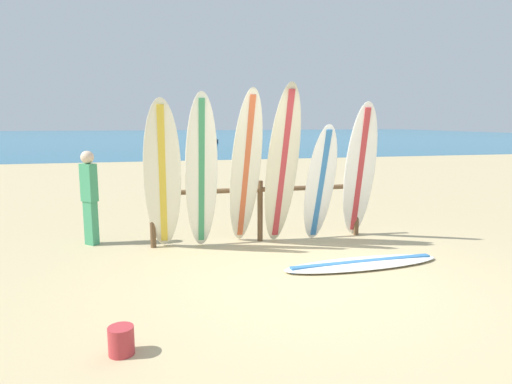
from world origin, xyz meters
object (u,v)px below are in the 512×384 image
at_px(surfboard_rack, 260,201).
at_px(surfboard_leaning_center_left, 246,170).
at_px(surfboard_leaning_right, 360,172).
at_px(surfboard_lying_on_sand, 362,263).
at_px(surfboard_leaning_far_left, 162,177).
at_px(surfboard_leaning_left, 201,173).
at_px(surfboard_leaning_center_right, 320,184).
at_px(surfboard_leaning_center, 282,166).
at_px(beachgoer_standing, 89,194).
at_px(sand_bucket, 121,341).
at_px(small_boat_offshore, 202,140).

bearing_deg(surfboard_rack, surfboard_leaning_center_left, -136.28).
distance_m(surfboard_leaning_right, surfboard_lying_on_sand, 1.86).
distance_m(surfboard_leaning_far_left, surfboard_leaning_left, 0.59).
height_order(surfboard_leaning_right, surfboard_lying_on_sand, surfboard_leaning_right).
bearing_deg(surfboard_leaning_center_right, surfboard_leaning_center, 179.58).
bearing_deg(beachgoer_standing, surfboard_leaning_center_left, -16.20).
distance_m(surfboard_leaning_center_left, beachgoer_standing, 2.57).
bearing_deg(surfboard_leaning_left, surfboard_leaning_center_left, 1.24).
xyz_separation_m(surfboard_leaning_center, beachgoer_standing, (-3.03, 0.76, -0.45)).
relative_size(surfboard_leaning_center_right, surfboard_lying_on_sand, 0.84).
height_order(surfboard_leaning_center, surfboard_leaning_center_right, surfboard_leaning_center).
bearing_deg(surfboard_leaning_center_right, sand_bucket, -135.12).
height_order(surfboard_rack, beachgoer_standing, beachgoer_standing).
bearing_deg(small_boat_offshore, surfboard_leaning_center, -94.38).
relative_size(surfboard_leaning_center_left, beachgoer_standing, 1.63).
bearing_deg(surfboard_lying_on_sand, surfboard_leaning_center_right, 97.06).
bearing_deg(surfboard_leaning_right, beachgoer_standing, 171.31).
relative_size(beachgoer_standing, sand_bucket, 6.19).
xyz_separation_m(surfboard_rack, surfboard_leaning_far_left, (-1.60, -0.27, 0.49)).
xyz_separation_m(small_boat_offshore, sand_bucket, (-5.04, -38.19, -0.13)).
relative_size(surfboard_leaning_center_right, small_boat_offshore, 0.67).
distance_m(surfboard_leaning_center_left, surfboard_leaning_right, 1.98).
height_order(surfboard_lying_on_sand, sand_bucket, sand_bucket).
bearing_deg(surfboard_leaning_center, surfboard_rack, 128.44).
distance_m(surfboard_leaning_far_left, surfboard_leaning_center_right, 2.53).
height_order(surfboard_rack, surfboard_leaning_center, surfboard_leaning_center).
bearing_deg(surfboard_lying_on_sand, surfboard_rack, 123.73).
xyz_separation_m(surfboard_leaning_center_left, small_boat_offshore, (3.29, 35.15, -1.00)).
bearing_deg(surfboard_leaning_right, small_boat_offshore, 87.87).
bearing_deg(sand_bucket, surfboard_leaning_left, 70.76).
bearing_deg(beachgoer_standing, surfboard_lying_on_sand, -27.96).
xyz_separation_m(surfboard_rack, surfboard_leaning_center, (0.28, -0.35, 0.61)).
relative_size(surfboard_leaning_center_right, surfboard_leaning_right, 0.85).
bearing_deg(surfboard_leaning_far_left, small_boat_offshore, 82.58).
distance_m(surfboard_leaning_right, small_boat_offshore, 35.15).
distance_m(beachgoer_standing, small_boat_offshore, 34.92).
relative_size(surfboard_leaning_center, surfboard_leaning_right, 1.12).
bearing_deg(surfboard_leaning_far_left, surfboard_rack, 9.61).
xyz_separation_m(surfboard_lying_on_sand, beachgoer_standing, (-3.83, 2.04, 0.82)).
bearing_deg(surfboard_leaning_left, surfboard_leaning_center_right, -1.30).
bearing_deg(surfboard_lying_on_sand, surfboard_leaning_center_left, 136.42).
distance_m(surfboard_leaning_center_right, small_boat_offshore, 35.28).
distance_m(surfboard_leaning_far_left, surfboard_leaning_center, 1.88).
distance_m(surfboard_leaning_left, surfboard_leaning_center, 1.29).
distance_m(surfboard_rack, surfboard_leaning_left, 1.18).
relative_size(small_boat_offshore, sand_bucket, 11.83).
relative_size(surfboard_rack, sand_bucket, 14.60).
bearing_deg(surfboard_leaning_center_left, surfboard_leaning_far_left, 178.85).
height_order(surfboard_lying_on_sand, beachgoer_standing, beachgoer_standing).
distance_m(surfboard_leaning_center, sand_bucket, 3.97).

